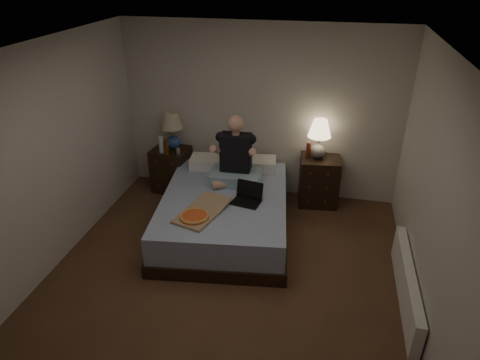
% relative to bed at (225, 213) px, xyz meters
% --- Properties ---
extents(floor, '(4.00, 4.50, 0.00)m').
position_rel_bed_xyz_m(floor, '(0.24, -1.05, -0.26)').
color(floor, brown).
rests_on(floor, ground).
extents(ceiling, '(4.00, 4.50, 0.00)m').
position_rel_bed_xyz_m(ceiling, '(0.24, -1.05, 2.24)').
color(ceiling, white).
rests_on(ceiling, ground).
extents(wall_back, '(4.00, 0.00, 2.50)m').
position_rel_bed_xyz_m(wall_back, '(0.24, 1.20, 0.99)').
color(wall_back, silver).
rests_on(wall_back, ground).
extents(wall_left, '(0.00, 4.50, 2.50)m').
position_rel_bed_xyz_m(wall_left, '(-1.76, -1.05, 0.99)').
color(wall_left, silver).
rests_on(wall_left, ground).
extents(wall_right, '(0.00, 4.50, 2.50)m').
position_rel_bed_xyz_m(wall_right, '(2.24, -1.05, 0.99)').
color(wall_right, silver).
rests_on(wall_right, ground).
extents(bed, '(1.81, 2.26, 0.52)m').
position_rel_bed_xyz_m(bed, '(0.00, 0.00, 0.00)').
color(bed, '#546CA8').
rests_on(bed, floor).
extents(nightstand_left, '(0.57, 0.52, 0.67)m').
position_rel_bed_xyz_m(nightstand_left, '(-1.07, 0.93, 0.08)').
color(nightstand_left, black).
rests_on(nightstand_left, floor).
extents(nightstand_right, '(0.60, 0.55, 0.71)m').
position_rel_bed_xyz_m(nightstand_right, '(1.15, 1.00, 0.10)').
color(nightstand_right, black).
rests_on(nightstand_right, floor).
extents(lamp_left, '(0.38, 0.38, 0.56)m').
position_rel_bed_xyz_m(lamp_left, '(-1.03, 0.98, 0.69)').
color(lamp_left, '#26468B').
rests_on(lamp_left, nightstand_left).
extents(lamp_right, '(0.39, 0.39, 0.56)m').
position_rel_bed_xyz_m(lamp_right, '(1.10, 1.00, 0.73)').
color(lamp_right, gray).
rests_on(lamp_right, nightstand_right).
extents(water_bottle, '(0.07, 0.07, 0.25)m').
position_rel_bed_xyz_m(water_bottle, '(-1.14, 0.78, 0.54)').
color(water_bottle, silver).
rests_on(water_bottle, nightstand_left).
extents(soda_can, '(0.07, 0.07, 0.10)m').
position_rel_bed_xyz_m(soda_can, '(-0.89, 0.77, 0.46)').
color(soda_can, '#B5B5B0').
rests_on(soda_can, nightstand_left).
extents(beer_bottle_left, '(0.06, 0.06, 0.23)m').
position_rel_bed_xyz_m(beer_bottle_left, '(-1.04, 0.73, 0.53)').
color(beer_bottle_left, '#4E260B').
rests_on(beer_bottle_left, nightstand_left).
extents(beer_bottle_right, '(0.06, 0.06, 0.23)m').
position_rel_bed_xyz_m(beer_bottle_right, '(0.97, 0.97, 0.57)').
color(beer_bottle_right, '#621F0E').
rests_on(beer_bottle_right, nightstand_right).
extents(person, '(0.68, 0.54, 0.93)m').
position_rel_bed_xyz_m(person, '(0.05, 0.39, 0.73)').
color(person, black).
rests_on(person, bed).
extents(laptop, '(0.39, 0.34, 0.24)m').
position_rel_bed_xyz_m(laptop, '(0.31, -0.12, 0.38)').
color(laptop, black).
rests_on(laptop, bed).
extents(pizza_box, '(0.60, 0.84, 0.08)m').
position_rel_bed_xyz_m(pizza_box, '(-0.20, -0.63, 0.30)').
color(pizza_box, tan).
rests_on(pizza_box, bed).
extents(radiator, '(0.10, 1.60, 0.40)m').
position_rel_bed_xyz_m(radiator, '(2.17, -0.87, -0.06)').
color(radiator, white).
rests_on(radiator, floor).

